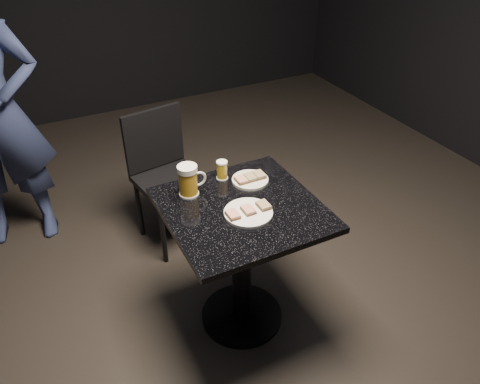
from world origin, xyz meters
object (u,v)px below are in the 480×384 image
at_px(plate_large, 248,213).
at_px(chair, 165,170).
at_px(table, 242,246).
at_px(beer_mug, 189,180).
at_px(plate_small, 250,180).
at_px(beer_tumbler, 222,170).

bearing_deg(plate_large, chair, 95.93).
relative_size(table, chair, 0.87).
bearing_deg(table, beer_mug, 131.28).
distance_m(plate_large, chair, 0.97).
bearing_deg(plate_small, beer_mug, 174.70).
bearing_deg(chair, plate_small, -71.54).
height_order(plate_large, beer_mug, beer_mug).
bearing_deg(beer_mug, plate_large, -56.16).
bearing_deg(plate_small, plate_large, -119.54).
relative_size(plate_large, beer_mug, 1.41).
height_order(beer_mug, chair, beer_mug).
height_order(plate_large, beer_tumbler, beer_tumbler).
relative_size(plate_large, beer_tumbler, 2.27).
bearing_deg(table, chair, 96.35).
distance_m(table, beer_tumbler, 0.39).
bearing_deg(beer_mug, table, -48.72).
distance_m(plate_large, table, 0.26).
height_order(table, beer_mug, beer_mug).
relative_size(plate_small, chair, 0.21).
height_order(beer_mug, beer_tumbler, beer_mug).
height_order(plate_small, beer_mug, beer_mug).
height_order(plate_small, table, plate_small).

